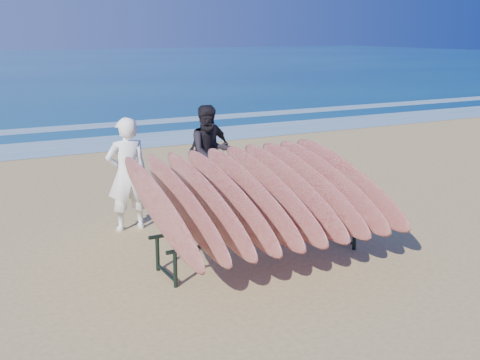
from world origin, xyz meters
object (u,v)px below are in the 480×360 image
at_px(person_dark_a, 210,153).
at_px(surfboard_rack, 261,194).
at_px(person_white, 127,174).
at_px(person_dark_b, 209,149).

bearing_deg(person_dark_a, surfboard_rack, -108.47).
bearing_deg(person_white, surfboard_rack, 120.74).
relative_size(person_dark_a, person_dark_b, 1.08).
height_order(person_white, person_dark_a, person_white).
bearing_deg(person_dark_a, person_white, -157.70).
xyz_separation_m(surfboard_rack, person_dark_b, (1.05, 4.06, -0.13)).
bearing_deg(surfboard_rack, person_white, 119.00).
distance_m(person_white, person_dark_a, 2.29).
height_order(surfboard_rack, person_white, person_white).
xyz_separation_m(surfboard_rack, person_dark_a, (0.73, 3.34, -0.05)).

